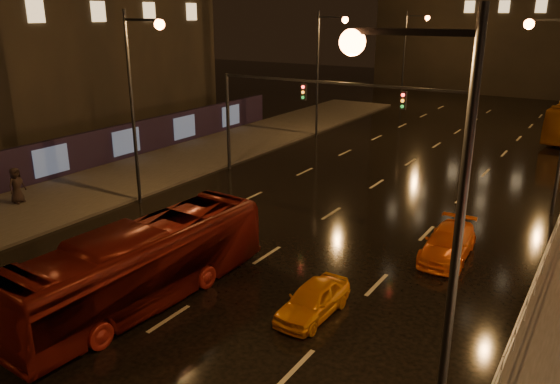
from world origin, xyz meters
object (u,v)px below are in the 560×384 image
object	(u,v)px
taxi_far	(448,243)
pedestrian_c	(16,185)
bus_red	(143,265)
taxi_near	(313,300)

from	to	relation	value
taxi_far	pedestrian_c	world-z (taller)	pedestrian_c
bus_red	taxi_far	size ratio (longest dim) A/B	2.40
taxi_near	taxi_far	bearing A→B (deg)	71.66
bus_red	taxi_far	bearing A→B (deg)	52.59
bus_red	taxi_near	distance (m)	6.05
taxi_near	pedestrian_c	distance (m)	18.82
pedestrian_c	taxi_far	bearing A→B (deg)	-81.95
bus_red	taxi_far	distance (m)	12.47
taxi_near	taxi_far	distance (m)	7.55
bus_red	pedestrian_c	distance (m)	13.80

